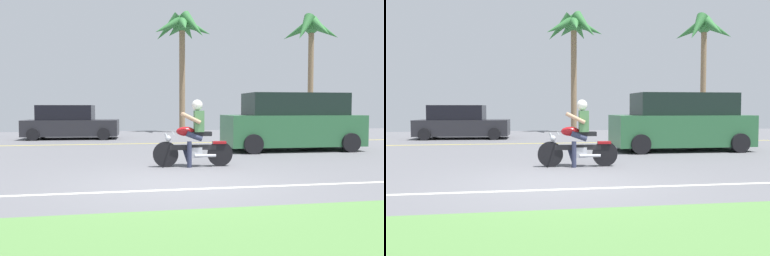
# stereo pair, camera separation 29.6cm
# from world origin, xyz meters

# --- Properties ---
(ground) EXTENTS (56.00, 30.00, 0.04)m
(ground) POSITION_xyz_m (0.00, 3.00, -0.02)
(ground) COLOR slate
(lane_line_near) EXTENTS (50.40, 0.12, 0.01)m
(lane_line_near) POSITION_xyz_m (0.00, -0.57, 0.00)
(lane_line_near) COLOR silver
(lane_line_near) RESTS_ON ground
(lane_line_far) EXTENTS (50.40, 0.12, 0.01)m
(lane_line_far) POSITION_xyz_m (0.00, 8.83, 0.00)
(lane_line_far) COLOR yellow
(lane_line_far) RESTS_ON ground
(motorcyclist) EXTENTS (2.02, 0.66, 1.69)m
(motorcyclist) POSITION_xyz_m (0.64, 2.17, 0.71)
(motorcyclist) COLOR black
(motorcyclist) RESTS_ON ground
(suv_nearby) EXTENTS (4.91, 2.16, 1.99)m
(suv_nearby) POSITION_xyz_m (4.76, 5.40, 0.96)
(suv_nearby) COLOR #2D663D
(suv_nearby) RESTS_ON ground
(parked_car_1) EXTENTS (4.41, 2.16, 1.60)m
(parked_car_1) POSITION_xyz_m (-3.49, 11.95, 0.75)
(parked_car_1) COLOR #232328
(parked_car_1) RESTS_ON ground
(palm_tree_0) EXTENTS (3.74, 3.73, 7.15)m
(palm_tree_0) POSITION_xyz_m (2.52, 16.01, 5.96)
(palm_tree_0) COLOR #846B4C
(palm_tree_0) RESTS_ON ground
(palm_tree_1) EXTENTS (3.47, 3.63, 7.04)m
(palm_tree_1) POSITION_xyz_m (10.17, 14.75, 5.78)
(palm_tree_1) COLOR #846B4C
(palm_tree_1) RESTS_ON ground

